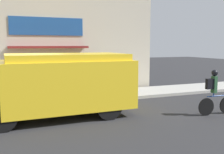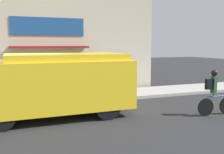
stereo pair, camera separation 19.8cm
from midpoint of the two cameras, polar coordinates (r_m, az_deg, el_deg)
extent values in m
plane|color=#2B2B2D|center=(10.73, -18.21, -6.55)|extent=(70.00, 70.00, 0.00)
cube|color=#ADAAA3|center=(11.81, -18.59, -5.00)|extent=(28.00, 2.24, 0.14)
cube|color=beige|center=(13.01, -19.44, 7.63)|extent=(13.55, 0.18, 5.37)
cube|color=#1E4C93|center=(13.04, -14.33, 10.64)|extent=(3.44, 0.05, 0.85)
cube|color=maroon|center=(12.65, -13.98, 6.34)|extent=(3.62, 0.75, 0.10)
cube|color=yellow|center=(9.18, -10.36, -1.44)|extent=(4.31, 2.41, 1.62)
cube|color=yellow|center=(9.09, -10.48, 4.30)|extent=(3.96, 2.22, 0.22)
cube|color=red|center=(10.40, -18.42, -0.25)|extent=(0.03, 0.44, 0.44)
cylinder|color=black|center=(10.09, -23.44, -5.03)|extent=(0.90, 0.27, 0.89)
cylinder|color=black|center=(8.11, -23.57, -7.89)|extent=(0.90, 0.27, 0.89)
cylinder|color=black|center=(10.55, -5.41, -3.98)|extent=(0.90, 0.27, 0.89)
cylinder|color=black|center=(8.67, -1.36, -6.36)|extent=(0.90, 0.27, 0.89)
cylinder|color=black|center=(9.69, 19.27, -6.16)|extent=(0.62, 0.08, 0.62)
cylinder|color=#234793|center=(9.89, 21.40, -3.86)|extent=(0.85, 0.08, 0.04)
cylinder|color=#234793|center=(9.78, 20.71, -3.59)|extent=(0.04, 0.04, 0.12)
cube|color=#2D5B38|center=(9.73, 20.80, -1.55)|extent=(0.13, 0.21, 0.59)
sphere|color=black|center=(9.68, 20.90, 0.85)|extent=(0.22, 0.22, 0.22)
cube|color=black|center=(9.61, 19.93, -1.43)|extent=(0.27, 0.15, 0.36)
cylinder|color=#2D5138|center=(12.74, -7.38, -1.51)|extent=(0.62, 0.62, 0.88)
cylinder|color=black|center=(12.68, -7.41, 0.55)|extent=(0.63, 0.63, 0.04)
camera|label=1|loc=(0.10, -90.51, -0.06)|focal=42.00mm
camera|label=2|loc=(0.10, 89.49, 0.06)|focal=42.00mm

